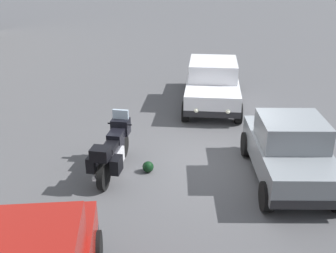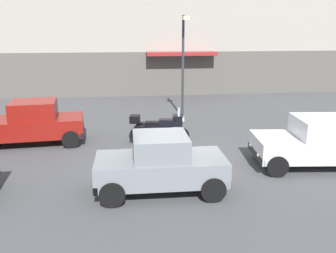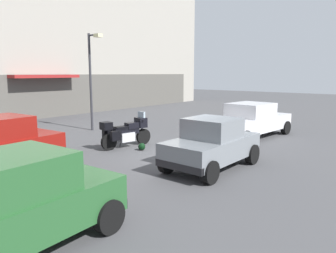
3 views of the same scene
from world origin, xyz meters
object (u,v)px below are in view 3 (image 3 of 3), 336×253
motorcycle (126,132)px  car_compact_side (212,144)px  helmet (142,147)px  car_sedan_far (251,120)px  streetlamp_curbside (92,72)px  car_hatchback_near (8,207)px

motorcycle → car_compact_side: 4.16m
helmet → car_compact_side: 3.38m
car_sedan_far → streetlamp_curbside: (-3.37, 6.97, 2.15)m
car_sedan_far → car_compact_side: bearing=18.8°
motorcycle → streetlamp_curbside: bearing=78.1°
helmet → car_hatchback_near: bearing=-153.4°
motorcycle → car_compact_side: size_ratio=0.64×
motorcycle → car_sedan_far: (5.00, -2.94, 0.16)m
motorcycle → car_compact_side: (-0.36, -4.14, 0.15)m
motorcycle → helmet: motorcycle is taller
helmet → car_hatchback_near: car_hatchback_near is taller
streetlamp_curbside → helmet: bearing=-108.4°
helmet → car_compact_side: size_ratio=0.08×
helmet → car_compact_side: (-0.37, -3.30, 0.63)m
car_compact_side → streetlamp_curbside: size_ratio=0.73×
car_sedan_far → streetlamp_curbside: size_ratio=0.97×
helmet → streetlamp_curbside: 5.84m
helmet → motorcycle: bearing=90.8°
car_sedan_far → car_hatchback_near: bearing=12.0°
motorcycle → car_sedan_far: car_sedan_far is taller
motorcycle → car_hatchback_near: bearing=-137.5°
car_compact_side → car_hatchback_near: bearing=-179.2°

